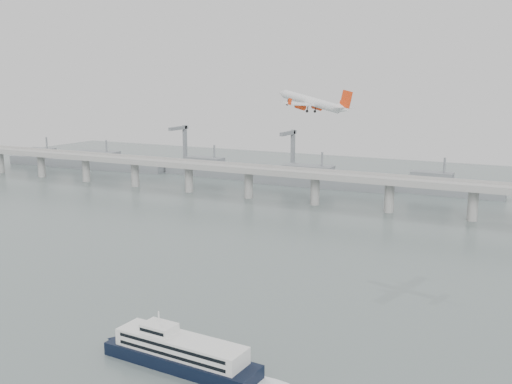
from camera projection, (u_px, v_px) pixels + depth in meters
The scene contains 5 objects.
ground at pixel (185, 318), 211.79m from camera, with size 900.00×900.00×0.00m, color slate.
bridge at pixel (357, 182), 383.84m from camera, with size 800.00×22.00×23.90m.
distant_fleet at pixel (206, 169), 511.86m from camera, with size 453.00×60.90×40.00m.
ferry at pixel (181, 353), 175.63m from camera, with size 82.01×16.63×15.46m.
airliner at pixel (313, 102), 275.84m from camera, with size 42.26×39.03×11.56m.
Camera 1 is at (113.19, -166.28, 83.71)m, focal length 42.00 mm.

